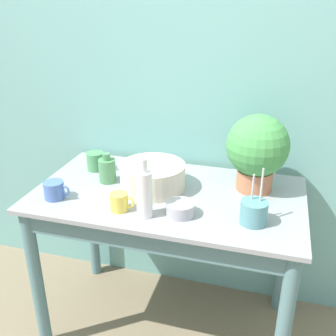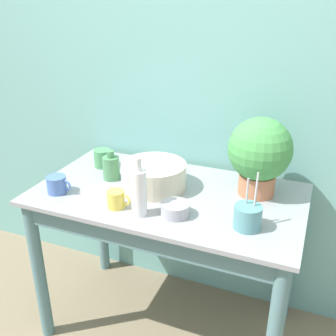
{
  "view_description": "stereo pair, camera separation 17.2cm",
  "coord_description": "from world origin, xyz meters",
  "px_view_note": "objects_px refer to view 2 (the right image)",
  "views": [
    {
      "loc": [
        0.43,
        -1.17,
        1.61
      ],
      "look_at": [
        0.0,
        0.34,
        0.91
      ],
      "focal_mm": 42.0,
      "sensor_mm": 36.0,
      "label": 1
    },
    {
      "loc": [
        0.59,
        -1.12,
        1.61
      ],
      "look_at": [
        0.0,
        0.34,
        0.91
      ],
      "focal_mm": 42.0,
      "sensor_mm": 36.0,
      "label": 2
    }
  ],
  "objects_px": {
    "mug_blue": "(57,185)",
    "mug_yellow": "(116,199)",
    "bottle_tall": "(139,192)",
    "bowl_wash_large": "(154,176)",
    "bowl_small_steel": "(175,209)",
    "mug_green": "(103,158)",
    "bottle_short": "(111,167)",
    "potted_plant": "(260,153)",
    "utensil_cup": "(248,217)"
  },
  "relations": [
    {
      "from": "bottle_tall",
      "to": "utensil_cup",
      "type": "height_order",
      "value": "bottle_tall"
    },
    {
      "from": "bowl_wash_large",
      "to": "mug_green",
      "type": "height_order",
      "value": "bowl_wash_large"
    },
    {
      "from": "bowl_wash_large",
      "to": "bowl_small_steel",
      "type": "xyz_separation_m",
      "value": [
        0.18,
        -0.2,
        -0.03
      ]
    },
    {
      "from": "bottle_short",
      "to": "mug_yellow",
      "type": "xyz_separation_m",
      "value": [
        0.16,
        -0.24,
        -0.02
      ]
    },
    {
      "from": "potted_plant",
      "to": "bottle_short",
      "type": "distance_m",
      "value": 0.7
    },
    {
      "from": "potted_plant",
      "to": "utensil_cup",
      "type": "xyz_separation_m",
      "value": [
        0.02,
        -0.29,
        -0.15
      ]
    },
    {
      "from": "potted_plant",
      "to": "utensil_cup",
      "type": "relative_size",
      "value": 1.57
    },
    {
      "from": "mug_green",
      "to": "bowl_wash_large",
      "type": "bearing_deg",
      "value": -19.26
    },
    {
      "from": "mug_yellow",
      "to": "utensil_cup",
      "type": "distance_m",
      "value": 0.54
    },
    {
      "from": "bowl_wash_large",
      "to": "bottle_short",
      "type": "bearing_deg",
      "value": 178.06
    },
    {
      "from": "potted_plant",
      "to": "mug_green",
      "type": "distance_m",
      "value": 0.8
    },
    {
      "from": "bottle_tall",
      "to": "bowl_small_steel",
      "type": "bearing_deg",
      "value": 19.76
    },
    {
      "from": "mug_blue",
      "to": "mug_yellow",
      "type": "xyz_separation_m",
      "value": [
        0.31,
        -0.02,
        -0.0
      ]
    },
    {
      "from": "utensil_cup",
      "to": "bottle_tall",
      "type": "bearing_deg",
      "value": -171.15
    },
    {
      "from": "mug_green",
      "to": "mug_yellow",
      "type": "xyz_separation_m",
      "value": [
        0.27,
        -0.35,
        -0.01
      ]
    },
    {
      "from": "mug_yellow",
      "to": "bowl_small_steel",
      "type": "relative_size",
      "value": 0.9
    },
    {
      "from": "bowl_wash_large",
      "to": "bowl_small_steel",
      "type": "bearing_deg",
      "value": -47.26
    },
    {
      "from": "bowl_wash_large",
      "to": "mug_blue",
      "type": "xyz_separation_m",
      "value": [
        -0.38,
        -0.21,
        -0.02
      ]
    },
    {
      "from": "potted_plant",
      "to": "bottle_tall",
      "type": "height_order",
      "value": "potted_plant"
    },
    {
      "from": "utensil_cup",
      "to": "bowl_small_steel",
      "type": "bearing_deg",
      "value": -176.59
    },
    {
      "from": "bottle_tall",
      "to": "bowl_small_steel",
      "type": "relative_size",
      "value": 2.12
    },
    {
      "from": "mug_yellow",
      "to": "mug_blue",
      "type": "bearing_deg",
      "value": 176.54
    },
    {
      "from": "mug_green",
      "to": "bowl_small_steel",
      "type": "relative_size",
      "value": 1.04
    },
    {
      "from": "bottle_tall",
      "to": "mug_green",
      "type": "xyz_separation_m",
      "value": [
        -0.38,
        0.36,
        -0.06
      ]
    },
    {
      "from": "potted_plant",
      "to": "mug_green",
      "type": "height_order",
      "value": "potted_plant"
    },
    {
      "from": "mug_green",
      "to": "utensil_cup",
      "type": "distance_m",
      "value": 0.86
    },
    {
      "from": "bowl_wash_large",
      "to": "mug_blue",
      "type": "height_order",
      "value": "bowl_wash_large"
    },
    {
      "from": "bottle_short",
      "to": "mug_green",
      "type": "relative_size",
      "value": 1.17
    },
    {
      "from": "bowl_small_steel",
      "to": "mug_yellow",
      "type": "bearing_deg",
      "value": -172.45
    },
    {
      "from": "bottle_short",
      "to": "mug_yellow",
      "type": "distance_m",
      "value": 0.29
    },
    {
      "from": "bottle_short",
      "to": "utensil_cup",
      "type": "xyz_separation_m",
      "value": [
        0.69,
        -0.19,
        -0.01
      ]
    },
    {
      "from": "bowl_wash_large",
      "to": "bottle_tall",
      "type": "xyz_separation_m",
      "value": [
        0.05,
        -0.24,
        0.04
      ]
    },
    {
      "from": "mug_blue",
      "to": "bowl_small_steel",
      "type": "height_order",
      "value": "mug_blue"
    },
    {
      "from": "bottle_tall",
      "to": "utensil_cup",
      "type": "relative_size",
      "value": 1.12
    },
    {
      "from": "potted_plant",
      "to": "bowl_wash_large",
      "type": "height_order",
      "value": "potted_plant"
    },
    {
      "from": "bowl_small_steel",
      "to": "bottle_tall",
      "type": "bearing_deg",
      "value": -160.24
    },
    {
      "from": "bowl_wash_large",
      "to": "mug_blue",
      "type": "relative_size",
      "value": 2.49
    },
    {
      "from": "utensil_cup",
      "to": "mug_green",
      "type": "bearing_deg",
      "value": 159.8
    },
    {
      "from": "potted_plant",
      "to": "mug_green",
      "type": "xyz_separation_m",
      "value": [
        -0.79,
        0.0,
        -0.15
      ]
    },
    {
      "from": "potted_plant",
      "to": "bottle_tall",
      "type": "bearing_deg",
      "value": -138.06
    },
    {
      "from": "bowl_wash_large",
      "to": "bottle_tall",
      "type": "bearing_deg",
      "value": -79.55
    },
    {
      "from": "mug_blue",
      "to": "mug_green",
      "type": "bearing_deg",
      "value": 82.92
    },
    {
      "from": "mug_yellow",
      "to": "utensil_cup",
      "type": "bearing_deg",
      "value": 5.35
    },
    {
      "from": "bottle_tall",
      "to": "mug_blue",
      "type": "xyz_separation_m",
      "value": [
        -0.43,
        0.03,
        -0.06
      ]
    },
    {
      "from": "mug_blue",
      "to": "bowl_small_steel",
      "type": "xyz_separation_m",
      "value": [
        0.56,
        0.01,
        -0.01
      ]
    },
    {
      "from": "mug_blue",
      "to": "utensil_cup",
      "type": "relative_size",
      "value": 0.53
    },
    {
      "from": "bottle_tall",
      "to": "bowl_wash_large",
      "type": "bearing_deg",
      "value": 100.45
    },
    {
      "from": "mug_blue",
      "to": "mug_yellow",
      "type": "relative_size",
      "value": 1.13
    },
    {
      "from": "bowl_wash_large",
      "to": "mug_yellow",
      "type": "relative_size",
      "value": 2.82
    },
    {
      "from": "mug_yellow",
      "to": "bottle_tall",
      "type": "bearing_deg",
      "value": -7.77
    }
  ]
}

